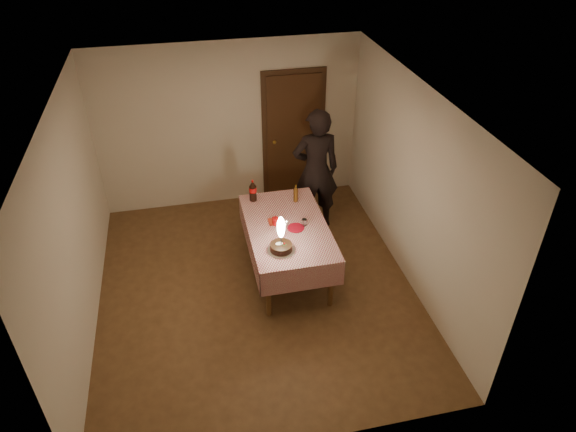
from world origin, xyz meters
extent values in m
cube|color=brown|center=(0.00, 0.00, 0.00)|extent=(4.00, 4.50, 0.01)
cube|color=beige|center=(0.00, 2.25, 1.30)|extent=(4.00, 0.04, 2.60)
cube|color=beige|center=(0.00, -2.25, 1.30)|extent=(4.00, 0.04, 2.60)
cube|color=beige|center=(-2.00, 0.00, 1.30)|extent=(0.04, 4.50, 2.60)
cube|color=beige|center=(2.00, 0.00, 1.30)|extent=(0.04, 4.50, 2.60)
cube|color=silver|center=(0.00, 0.00, 2.60)|extent=(4.00, 4.50, 0.04)
cube|color=#472814|center=(1.00, 2.22, 1.02)|extent=(0.85, 0.05, 2.05)
sphere|color=#B28C33|center=(0.68, 2.17, 1.00)|extent=(0.06, 0.06, 0.06)
cube|color=brown|center=(0.46, 0.24, 0.74)|extent=(0.90, 1.60, 0.04)
cylinder|color=brown|center=(0.07, -0.50, 0.36)|extent=(0.07, 0.07, 0.72)
cylinder|color=brown|center=(0.85, -0.50, 0.36)|extent=(0.07, 0.07, 0.72)
cylinder|color=brown|center=(0.07, 0.98, 0.36)|extent=(0.07, 0.07, 0.72)
cylinder|color=brown|center=(0.85, 0.98, 0.36)|extent=(0.07, 0.07, 0.72)
cube|color=silver|center=(0.46, 0.24, 0.76)|extent=(1.02, 1.72, 0.01)
cube|color=silver|center=(0.46, -0.61, 0.59)|extent=(1.02, 0.01, 0.34)
cube|color=silver|center=(0.46, 1.10, 0.59)|extent=(1.02, 0.01, 0.34)
cube|color=silver|center=(-0.04, 0.24, 0.59)|extent=(0.01, 1.72, 0.34)
cube|color=silver|center=(0.97, 0.24, 0.59)|extent=(0.01, 1.72, 0.34)
cylinder|color=white|center=(0.28, -0.24, 0.77)|extent=(0.34, 0.34, 0.01)
cylinder|color=black|center=(0.28, -0.24, 0.81)|extent=(0.26, 0.26, 0.08)
cylinder|color=white|center=(0.26, -0.22, 0.86)|extent=(0.07, 0.07, 0.00)
sphere|color=red|center=(0.32, -0.25, 0.87)|extent=(0.02, 0.02, 0.02)
cube|color=#19721E|center=(0.33, -0.26, 0.86)|extent=(0.02, 0.01, 0.00)
cube|color=#19721E|center=(0.31, -0.26, 0.86)|extent=(0.01, 0.02, 0.00)
cylinder|color=#262628|center=(0.28, -0.24, 0.92)|extent=(0.01, 0.01, 0.12)
ellipsoid|color=#FFF2BF|center=(0.28, -0.24, 1.11)|extent=(0.09, 0.09, 0.29)
sphere|color=white|center=(0.28, -0.24, 1.00)|extent=(0.04, 0.04, 0.04)
cylinder|color=#A80B1E|center=(0.56, 0.17, 0.77)|extent=(0.22, 0.22, 0.01)
cylinder|color=red|center=(0.32, 0.30, 0.82)|extent=(0.08, 0.08, 0.10)
cylinder|color=white|center=(0.68, 0.20, 0.81)|extent=(0.07, 0.07, 0.09)
cube|color=red|center=(0.32, 0.35, 0.78)|extent=(0.15, 0.15, 0.02)
cylinder|color=black|center=(0.14, 0.94, 0.88)|extent=(0.10, 0.10, 0.22)
cylinder|color=red|center=(0.14, 0.94, 0.94)|extent=(0.10, 0.10, 0.07)
cone|color=black|center=(0.14, 0.94, 1.03)|extent=(0.10, 0.10, 0.08)
cylinder|color=red|center=(0.14, 0.94, 1.07)|extent=(0.03, 0.03, 0.02)
cylinder|color=#55310E|center=(0.70, 0.79, 0.86)|extent=(0.06, 0.06, 0.18)
cone|color=#55310E|center=(0.70, 0.79, 0.98)|extent=(0.06, 0.06, 0.06)
cylinder|color=olive|center=(0.70, 0.79, 1.01)|extent=(0.02, 0.02, 0.02)
imported|color=black|center=(1.11, 1.26, 0.94)|extent=(0.70, 0.47, 1.88)
cube|color=black|center=(1.11, 1.39, 1.61)|extent=(0.13, 0.09, 0.10)
cylinder|color=black|center=(1.12, 1.47, 1.61)|extent=(0.08, 0.08, 0.08)
camera|label=1|loc=(-0.68, -4.99, 4.58)|focal=32.00mm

